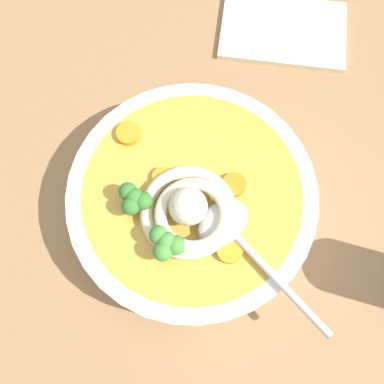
{
  "coord_description": "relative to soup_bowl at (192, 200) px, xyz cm",
  "views": [
    {
      "loc": [
        8.22,
        -15.9,
        50.76
      ],
      "look_at": [
        3.62,
        -3.22,
        10.35
      ],
      "focal_mm": 36.36,
      "sensor_mm": 36.0,
      "label": 1
    }
  ],
  "objects": [
    {
      "name": "broccoli_floret_right",
      "position": [
        -5.19,
        -3.36,
        4.74
      ],
      "size": [
        3.85,
        3.31,
        3.04
      ],
      "color": "#7A9E60",
      "rests_on": "soup_bowl"
    },
    {
      "name": "soup_bowl",
      "position": [
        0.0,
        0.0,
        0.0
      ],
      "size": [
        27.81,
        27.81,
        5.86
      ],
      "color": "white",
      "rests_on": "table_slab"
    },
    {
      "name": "carrot_slice_far",
      "position": [
        4.07,
        2.22,
        3.18
      ],
      "size": [
        2.67,
        2.67,
        0.7
      ],
      "primitive_type": "cylinder",
      "color": "orange",
      "rests_on": "soup_bowl"
    },
    {
      "name": "carrot_slice_rear",
      "position": [
        -3.45,
        0.42,
        3.15
      ],
      "size": [
        2.25,
        2.25,
        0.64
      ],
      "primitive_type": "cylinder",
      "color": "orange",
      "rests_on": "soup_bowl"
    },
    {
      "name": "broccoli_floret_near_spoon",
      "position": [
        -0.37,
        -6.59,
        4.81
      ],
      "size": [
        4.0,
        3.44,
        3.16
      ],
      "color": "#7A9E60",
      "rests_on": "soup_bowl"
    },
    {
      "name": "noodle_pile",
      "position": [
        0.63,
        -2.51,
        4.26
      ],
      "size": [
        11.4,
        11.17,
        4.58
      ],
      "color": "beige",
      "rests_on": "soup_bowl"
    },
    {
      "name": "carrot_slice_front",
      "position": [
        -9.19,
        4.06,
        3.21
      ],
      "size": [
        2.81,
        2.81,
        0.76
      ],
      "primitive_type": "cylinder",
      "color": "orange",
      "rests_on": "soup_bowl"
    },
    {
      "name": "folded_napkin",
      "position": [
        3.37,
        29.41,
        -2.63
      ],
      "size": [
        19.96,
        15.35,
        0.8
      ],
      "primitive_type": "cube",
      "rotation": [
        0.0,
        0.0,
        0.21
      ],
      "color": "beige",
      "rests_on": "table_slab"
    },
    {
      "name": "table_slab",
      "position": [
        -3.62,
        3.22,
        -5.27
      ],
      "size": [
        112.17,
        112.17,
        4.49
      ],
      "primitive_type": "cube",
      "color": "#936D47",
      "rests_on": "ground"
    },
    {
      "name": "carrot_slice_extra_b",
      "position": [
        5.88,
        -4.77,
        3.2
      ],
      "size": [
        2.75,
        2.75,
        0.73
      ],
      "primitive_type": "cylinder",
      "color": "orange",
      "rests_on": "soup_bowl"
    },
    {
      "name": "soup_spoon",
      "position": [
        5.51,
        -2.96,
        3.63
      ],
      "size": [
        16.76,
        11.13,
        1.6
      ],
      "rotation": [
        0.0,
        0.0,
        5.79
      ],
      "color": "#B7B7BC",
      "rests_on": "soup_bowl"
    }
  ]
}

